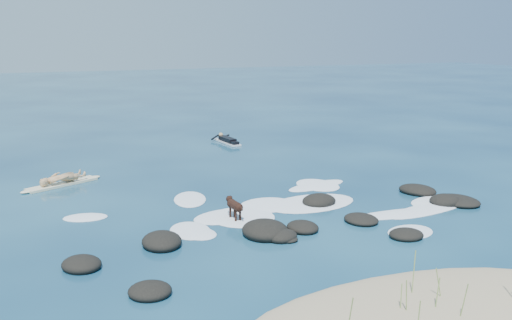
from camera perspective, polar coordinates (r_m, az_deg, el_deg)
name	(u,v)px	position (r m, az deg, el deg)	size (l,w,h in m)	color
ground	(270,212)	(19.66, 1.45, -5.18)	(160.00, 160.00, 0.00)	#0A2642
sand_dune	(428,319)	(13.20, 16.83, -14.98)	(9.00, 4.40, 0.60)	#9E8966
dune_grass	(439,295)	(12.95, 17.82, -12.70)	(4.30, 1.60, 1.23)	#7F9B4B
reef_rocks	(319,221)	(18.45, 6.34, -6.09)	(14.68, 6.23, 0.57)	black
breaking_foam	(301,208)	(20.11, 4.48, -4.78)	(14.07, 8.07, 0.12)	white
standing_surfer_rig	(61,166)	(24.09, -18.93, -0.60)	(3.31, 1.83, 2.00)	beige
paddling_surfer_rig	(227,140)	(31.85, -2.91, 1.98)	(1.19, 2.66, 0.46)	white
dog	(234,205)	(18.66, -2.19, -4.54)	(0.36, 1.20, 0.76)	black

